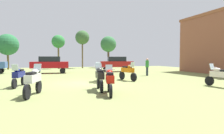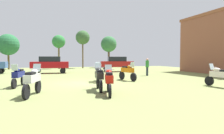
% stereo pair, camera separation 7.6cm
% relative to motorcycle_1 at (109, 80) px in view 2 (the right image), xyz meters
% --- Properties ---
extents(ground_plane, '(44.00, 52.00, 0.02)m').
position_rel_motorcycle_1_xyz_m(ground_plane, '(-0.44, 4.49, -0.73)').
color(ground_plane, olive).
extents(motorcycle_1, '(0.78, 2.22, 1.45)m').
position_rel_motorcycle_1_xyz_m(motorcycle_1, '(0.00, 0.00, 0.00)').
color(motorcycle_1, black).
rests_on(motorcycle_1, ground).
extents(motorcycle_2, '(0.78, 2.22, 1.51)m').
position_rel_motorcycle_1_xyz_m(motorcycle_2, '(-3.55, 0.69, 0.03)').
color(motorcycle_2, black).
rests_on(motorcycle_2, ground).
extents(motorcycle_3, '(0.64, 2.21, 1.50)m').
position_rel_motorcycle_1_xyz_m(motorcycle_3, '(-0.18, 1.28, 0.02)').
color(motorcycle_3, black).
rests_on(motorcycle_3, ground).
extents(motorcycle_5, '(0.73, 2.11, 1.50)m').
position_rel_motorcycle_1_xyz_m(motorcycle_5, '(0.67, 5.14, 0.02)').
color(motorcycle_5, black).
rests_on(motorcycle_5, ground).
extents(motorcycle_6, '(0.69, 2.23, 1.44)m').
position_rel_motorcycle_1_xyz_m(motorcycle_6, '(7.29, 0.16, -0.00)').
color(motorcycle_6, black).
rests_on(motorcycle_6, ground).
extents(motorcycle_7, '(0.70, 2.17, 1.44)m').
position_rel_motorcycle_1_xyz_m(motorcycle_7, '(-4.67, 4.08, -0.01)').
color(motorcycle_7, black).
rests_on(motorcycle_7, ground).
extents(motorcycle_8, '(0.78, 2.17, 1.50)m').
position_rel_motorcycle_1_xyz_m(motorcycle_8, '(3.14, 5.21, 0.02)').
color(motorcycle_8, black).
rests_on(motorcycle_8, ground).
extents(car_1, '(4.57, 2.60, 2.00)m').
position_rel_motorcycle_1_xyz_m(car_1, '(5.67, 15.15, 0.45)').
color(car_1, black).
rests_on(car_1, ground).
extents(car_2, '(4.42, 2.12, 2.00)m').
position_rel_motorcycle_1_xyz_m(car_2, '(-2.84, 14.95, 0.45)').
color(car_2, black).
rests_on(car_2, ground).
extents(person_1, '(0.35, 0.35, 1.80)m').
position_rel_motorcycle_1_xyz_m(person_1, '(6.67, 8.52, 0.34)').
color(person_1, '#27333D').
rests_on(person_1, ground).
extents(tree_3, '(3.06, 3.06, 6.09)m').
position_rel_motorcycle_1_xyz_m(tree_3, '(8.00, 26.67, 3.79)').
color(tree_3, '#4F3C30').
rests_on(tree_3, ground).
extents(tree_4, '(2.24, 2.24, 5.80)m').
position_rel_motorcycle_1_xyz_m(tree_4, '(-1.45, 25.20, 3.89)').
color(tree_4, brown).
rests_on(tree_4, ground).
extents(tree_5, '(2.52, 2.52, 6.83)m').
position_rel_motorcycle_1_xyz_m(tree_5, '(2.76, 25.64, 4.79)').
color(tree_5, brown).
rests_on(tree_5, ground).
extents(tree_6, '(3.39, 3.39, 5.67)m').
position_rel_motorcycle_1_xyz_m(tree_6, '(-9.26, 25.23, 3.25)').
color(tree_6, brown).
rests_on(tree_6, ground).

